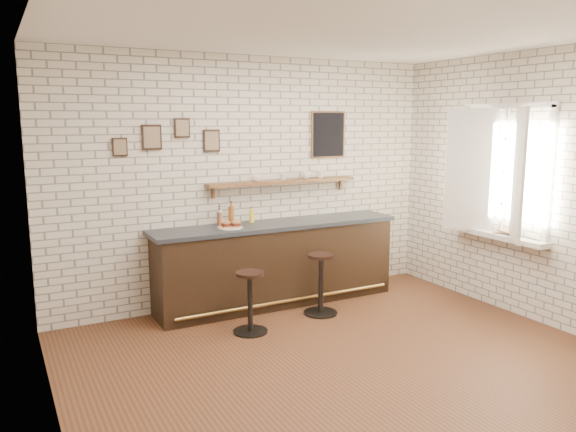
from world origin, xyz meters
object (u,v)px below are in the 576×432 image
Objects in this scene: bar_stool_left at (250,300)px; book_upper at (502,232)px; sandwich_plate at (230,228)px; shelf_cup_b at (283,177)px; ciabatta_sandwich at (231,224)px; bitters_bottle_brown at (220,218)px; shelf_cup_a at (257,178)px; shelf_cup_d at (321,174)px; bar_counter at (277,263)px; condiment_bottle_yellow at (252,216)px; bitters_bottle_white at (220,217)px; shelf_cup_c at (306,175)px; bar_stool_right at (321,282)px; bitters_bottle_amber at (231,215)px; book_lower at (503,233)px.

book_upper is at bearing -14.76° from bar_stool_left.
sandwich_plate is 2.90× the size of shelf_cup_b.
shelf_cup_b is (0.81, 0.25, 0.48)m from ciabatta_sandwich.
shelf_cup_a is (0.50, 0.03, 0.45)m from bitters_bottle_brown.
sandwich_plate is 1.48m from shelf_cup_d.
bar_counter is 1.07m from shelf_cup_a.
shelf_cup_a is (0.46, 0.25, 0.53)m from sandwich_plate.
shelf_cup_a is (0.08, 0.03, 0.46)m from condiment_bottle_yellow.
bitters_bottle_white is 1.97× the size of shelf_cup_a.
bar_counter is 0.91m from bitters_bottle_brown.
shelf_cup_c is 1.17× the size of shelf_cup_d.
bitters_bottle_brown is (-0.05, 0.23, 0.03)m from ciabatta_sandwich.
ciabatta_sandwich is at bearing 94.20° from shelf_cup_c.
bar_stool_left is at bearing 119.37° from shelf_cup_c.
bitters_bottle_white is at bearing 140.98° from bar_stool_right.
sandwich_plate is at bearing 149.34° from bar_stool_right.
bitters_bottle_brown is at bearing 167.12° from shelf_cup_d.
ciabatta_sandwich is 2.24× the size of shelf_cup_a.
bitters_bottle_amber is at bearing 145.69° from shelf_cup_b.
ciabatta_sandwich is at bearing 149.04° from bar_stool_right.
shelf_cup_a is (0.50, 0.03, 0.44)m from bitters_bottle_white.
bar_stool_left is 0.93× the size of bar_stool_right.
sandwich_plate is 1.01m from shelf_cup_b.
bitters_bottle_white reaches higher than bar_stool_left.
bar_counter is 1.02m from bar_stool_left.
shelf_cup_d is (1.35, 0.25, 0.49)m from ciabatta_sandwich.
shelf_cup_d is (1.40, 0.03, 0.46)m from bitters_bottle_brown.
shelf_cup_c reaches higher than bitters_bottle_white.
bar_stool_left is at bearing -91.49° from bitters_bottle_brown.
shelf_cup_b is 2.68m from book_lower.
ciabatta_sandwich is 2.69× the size of shelf_cup_b.
bitters_bottle_amber is at bearing 67.14° from ciabatta_sandwich.
sandwich_plate is at bearing -115.10° from bitters_bottle_amber.
ciabatta_sandwich is (-0.62, -0.05, 0.55)m from bar_counter.
bar_stool_right is at bearing 154.22° from shelf_cup_c.
condiment_bottle_yellow is at bearing 123.03° from book_lower.
shelf_cup_c is (1.14, 0.25, 0.49)m from ciabatta_sandwich.
shelf_cup_d is at bearing 10.53° from sandwich_plate.
shelf_cup_c is (1.19, 0.03, 0.44)m from bitters_bottle_white.
sandwich_plate is 2.34× the size of shelf_cup_c.
shelf_cup_c is at bearing 72.55° from bar_stool_right.
bar_counter is 11.94× the size of ciabatta_sandwich.
shelf_cup_d is at bearing 1.05° from bitters_bottle_brown.
shelf_cup_d is at bearing 1.49° from condiment_bottle_yellow.
shelf_cup_a is at bearing 28.93° from sandwich_plate.
bitters_bottle_brown is 0.42m from condiment_bottle_yellow.
book_lower is (2.34, -1.71, -0.60)m from shelf_cup_a.
sandwich_plate is 0.44m from condiment_bottle_yellow.
bitters_bottle_amber is 1.33m from shelf_cup_d.
book_lower is (2.79, -1.45, -0.12)m from ciabatta_sandwich.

